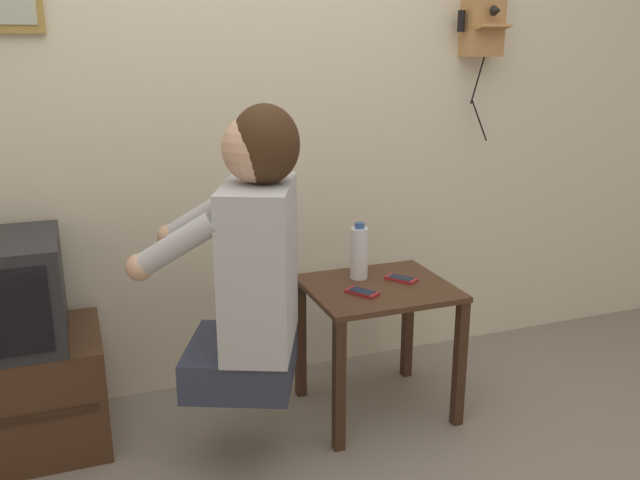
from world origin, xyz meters
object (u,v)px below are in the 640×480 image
Objects in this scene: person at (252,256)px; wall_phone_antique at (483,16)px; cell_phone_spare at (401,279)px; water_bottle at (359,252)px; cell_phone_held at (362,292)px.

person is 1.28× the size of wall_phone_antique.
person is at bearing -154.53° from wall_phone_antique.
cell_phone_spare is at bearing -50.31° from person.
person reaches higher than cell_phone_spare.
cell_phone_spare is at bearing -29.70° from water_bottle.
cell_phone_spare is at bearing -145.28° from wall_phone_antique.
wall_phone_antique is at bearing -1.01° from cell_phone_held.
water_bottle is (0.51, 0.28, -0.13)m from person.
person reaches higher than water_bottle.
person is at bearing -151.47° from water_bottle.
person is 7.01× the size of cell_phone_held.
cell_phone_held is 1.01× the size of cell_phone_spare.
wall_phone_antique is 1.20m from water_bottle.
water_bottle is (-0.15, 0.08, 0.10)m from cell_phone_spare.
wall_phone_antique reaches higher than water_bottle.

